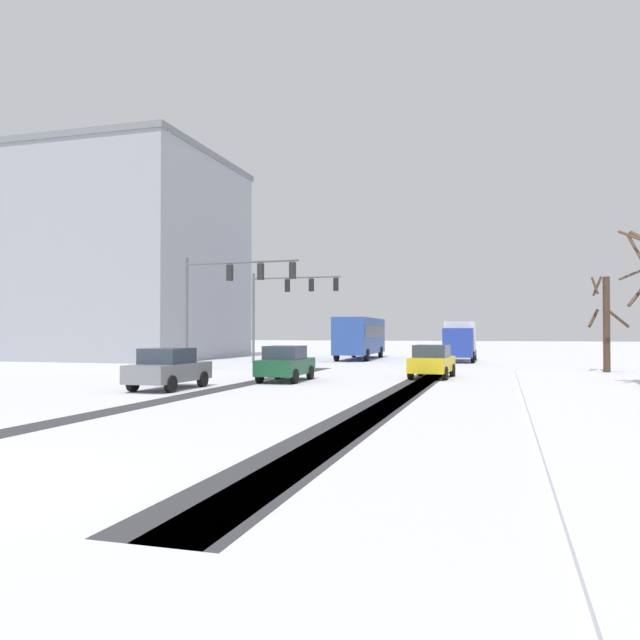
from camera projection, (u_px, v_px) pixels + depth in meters
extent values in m
cube|color=#38383D|center=(405.00, 397.00, 21.79)|extent=(0.95, 31.80, 0.01)
cube|color=#38383D|center=(401.00, 397.00, 21.83)|extent=(0.89, 31.80, 0.01)
cube|color=#38383D|center=(385.00, 396.00, 21.99)|extent=(0.84, 31.80, 0.01)
cube|color=#38383D|center=(210.00, 391.00, 23.87)|extent=(1.01, 31.80, 0.01)
cube|color=white|center=(596.00, 405.00, 18.75)|extent=(4.00, 31.80, 0.12)
cylinder|color=#56565B|center=(187.00, 314.00, 35.82)|extent=(0.18, 0.18, 6.50)
cylinder|color=#56565B|center=(241.00, 262.00, 34.76)|extent=(6.83, 0.45, 0.12)
cube|color=black|center=(230.00, 273.00, 34.97)|extent=(0.33, 0.26, 0.90)
sphere|color=black|center=(231.00, 268.00, 35.12)|extent=(0.20, 0.20, 0.20)
sphere|color=orange|center=(231.00, 273.00, 35.12)|extent=(0.20, 0.20, 0.20)
sphere|color=black|center=(231.00, 278.00, 35.11)|extent=(0.20, 0.20, 0.20)
cube|color=black|center=(261.00, 272.00, 34.36)|extent=(0.33, 0.26, 0.90)
sphere|color=black|center=(262.00, 267.00, 34.51)|extent=(0.20, 0.20, 0.20)
sphere|color=orange|center=(262.00, 272.00, 34.51)|extent=(0.20, 0.20, 0.20)
sphere|color=black|center=(262.00, 277.00, 34.50)|extent=(0.20, 0.20, 0.20)
cube|color=black|center=(293.00, 271.00, 33.74)|extent=(0.33, 0.26, 0.90)
sphere|color=black|center=(294.00, 265.00, 33.90)|extent=(0.20, 0.20, 0.20)
sphere|color=orange|center=(294.00, 271.00, 33.90)|extent=(0.20, 0.20, 0.20)
sphere|color=black|center=(294.00, 276.00, 33.89)|extent=(0.20, 0.20, 0.20)
cylinder|color=#56565B|center=(253.00, 318.00, 45.41)|extent=(0.18, 0.18, 6.50)
cylinder|color=#56565B|center=(296.00, 278.00, 44.52)|extent=(6.52, 0.20, 0.12)
cube|color=black|center=(287.00, 286.00, 44.70)|extent=(0.32, 0.24, 0.90)
sphere|color=black|center=(288.00, 282.00, 44.86)|extent=(0.20, 0.20, 0.20)
sphere|color=orange|center=(288.00, 286.00, 44.85)|extent=(0.20, 0.20, 0.20)
sphere|color=black|center=(288.00, 290.00, 44.84)|extent=(0.20, 0.20, 0.20)
cube|color=black|center=(311.00, 285.00, 44.17)|extent=(0.32, 0.24, 0.90)
sphere|color=black|center=(312.00, 281.00, 44.33)|extent=(0.20, 0.20, 0.20)
sphere|color=orange|center=(312.00, 285.00, 44.33)|extent=(0.20, 0.20, 0.20)
sphere|color=black|center=(312.00, 289.00, 44.32)|extent=(0.20, 0.20, 0.20)
cube|color=black|center=(336.00, 284.00, 43.65)|extent=(0.32, 0.24, 0.90)
sphere|color=black|center=(336.00, 280.00, 43.81)|extent=(0.20, 0.20, 0.20)
sphere|color=orange|center=(336.00, 285.00, 43.80)|extent=(0.20, 0.20, 0.20)
sphere|color=black|center=(336.00, 289.00, 43.80)|extent=(0.20, 0.20, 0.20)
cube|color=yellow|center=(432.00, 364.00, 30.72)|extent=(1.94, 4.19, 0.70)
cube|color=#2D3847|center=(432.00, 351.00, 30.59)|extent=(1.67, 1.99, 0.60)
cylinder|color=black|center=(421.00, 370.00, 32.18)|extent=(0.26, 0.65, 0.64)
cylinder|color=black|center=(452.00, 370.00, 31.63)|extent=(0.26, 0.65, 0.64)
cylinder|color=black|center=(411.00, 373.00, 29.78)|extent=(0.26, 0.65, 0.64)
cylinder|color=black|center=(445.00, 373.00, 29.24)|extent=(0.26, 0.65, 0.64)
cube|color=#194C2D|center=(286.00, 367.00, 28.73)|extent=(1.82, 4.15, 0.70)
cube|color=#2D3847|center=(285.00, 352.00, 28.59)|extent=(1.62, 1.95, 0.60)
cylinder|color=black|center=(278.00, 372.00, 30.15)|extent=(0.24, 0.65, 0.64)
cylinder|color=black|center=(310.00, 373.00, 29.75)|extent=(0.24, 0.65, 0.64)
cylinder|color=black|center=(260.00, 376.00, 27.69)|extent=(0.24, 0.65, 0.64)
cylinder|color=black|center=(295.00, 376.00, 27.29)|extent=(0.24, 0.65, 0.64)
cube|color=slate|center=(169.00, 372.00, 24.73)|extent=(1.72, 4.11, 0.70)
cube|color=#2D3847|center=(167.00, 356.00, 24.60)|extent=(1.57, 1.91, 0.60)
cylinder|color=black|center=(168.00, 378.00, 26.17)|extent=(0.22, 0.64, 0.64)
cylinder|color=black|center=(203.00, 379.00, 25.71)|extent=(0.22, 0.64, 0.64)
cylinder|color=black|center=(133.00, 383.00, 23.73)|extent=(0.22, 0.64, 0.64)
cylinder|color=black|center=(171.00, 384.00, 23.27)|extent=(0.22, 0.64, 0.64)
cube|color=#284793|center=(360.00, 336.00, 52.08)|extent=(2.94, 11.09, 2.90)
cube|color=#283342|center=(360.00, 332.00, 52.09)|extent=(2.94, 10.21, 0.90)
cylinder|color=black|center=(367.00, 355.00, 48.03)|extent=(0.34, 0.97, 0.96)
cylinder|color=black|center=(336.00, 355.00, 48.60)|extent=(0.34, 0.97, 0.96)
cylinder|color=black|center=(381.00, 352.00, 54.97)|extent=(0.34, 0.97, 0.96)
cylinder|color=black|center=(354.00, 352.00, 55.54)|extent=(0.34, 0.97, 0.96)
cube|color=#233899|center=(458.00, 343.00, 45.42)|extent=(2.13, 2.23, 2.10)
cube|color=silver|center=(461.00, 339.00, 48.99)|extent=(2.28, 5.23, 2.60)
cylinder|color=black|center=(473.00, 357.00, 45.56)|extent=(0.29, 0.84, 0.84)
cylinder|color=black|center=(444.00, 357.00, 46.09)|extent=(0.29, 0.84, 0.84)
cylinder|color=black|center=(475.00, 355.00, 50.08)|extent=(0.29, 0.84, 0.84)
cylinder|color=black|center=(449.00, 355.00, 50.61)|extent=(0.29, 0.84, 0.84)
cylinder|color=brown|center=(636.00, 238.00, 25.67)|extent=(1.23, 1.07, 0.81)
cylinder|color=brown|center=(635.00, 298.00, 26.42)|extent=(0.80, 0.88, 0.82)
cylinder|color=brown|center=(635.00, 248.00, 25.98)|extent=(0.60, 1.04, 1.39)
cylinder|color=brown|center=(639.00, 237.00, 25.89)|extent=(0.74, 0.77, 0.64)
cylinder|color=brown|center=(637.00, 272.00, 26.79)|extent=(1.49, 0.55, 0.70)
cylinder|color=#423023|center=(607.00, 324.00, 35.08)|extent=(0.38, 0.38, 5.34)
cylinder|color=#423023|center=(597.00, 286.00, 35.48)|extent=(0.67, 1.01, 1.15)
cylinder|color=#423023|center=(618.00, 318.00, 34.37)|extent=(1.37, 1.15, 1.04)
cylinder|color=#423023|center=(594.00, 318.00, 35.55)|extent=(0.79, 1.42, 1.07)
cylinder|color=#423023|center=(595.00, 285.00, 35.22)|extent=(0.26, 1.29, 1.06)
cube|color=#9399A3|center=(60.00, 264.00, 55.96)|extent=(29.89, 16.55, 16.61)
cube|color=slate|center=(61.00, 169.00, 56.12)|extent=(30.19, 16.85, 0.50)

